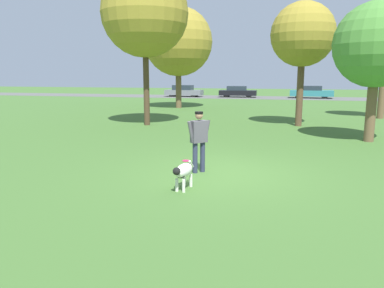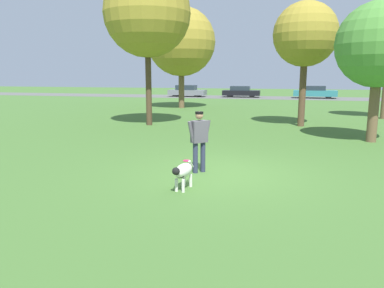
# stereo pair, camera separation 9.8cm
# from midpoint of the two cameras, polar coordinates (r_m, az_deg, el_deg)

# --- Properties ---
(ground_plane) EXTENTS (120.00, 120.00, 0.00)m
(ground_plane) POSITION_cam_midpoint_polar(r_m,az_deg,el_deg) (9.88, 4.27, -4.45)
(ground_plane) COLOR #426B2D
(far_road_strip) EXTENTS (120.00, 6.00, 0.01)m
(far_road_strip) POSITION_cam_midpoint_polar(r_m,az_deg,el_deg) (42.76, 12.39, 6.89)
(far_road_strip) COLOR #5B5B59
(far_road_strip) RESTS_ON ground_plane
(person) EXTENTS (0.55, 0.54, 1.61)m
(person) POSITION_cam_midpoint_polar(r_m,az_deg,el_deg) (9.75, 1.39, 1.09)
(person) COLOR #2D334C
(person) RESTS_ON ground_plane
(dog) EXTENTS (0.38, 1.10, 0.60)m
(dog) POSITION_cam_midpoint_polar(r_m,az_deg,el_deg) (8.38, -1.05, -4.21)
(dog) COLOR silver
(dog) RESTS_ON ground_plane
(frisbee) EXTENTS (0.22, 0.22, 0.02)m
(frisbee) POSITION_cam_midpoint_polar(r_m,az_deg,el_deg) (11.22, -0.57, -2.55)
(frisbee) COLOR #E52366
(frisbee) RESTS_ON ground_plane
(tree_far_left) EXTENTS (5.16, 5.16, 7.57)m
(tree_far_left) POSITION_cam_midpoint_polar(r_m,az_deg,el_deg) (29.24, -1.55, 15.30)
(tree_far_left) COLOR brown
(tree_far_left) RESTS_ON ground_plane
(tree_near_right) EXTENTS (3.17, 3.17, 5.23)m
(tree_near_right) POSITION_cam_midpoint_polar(r_m,az_deg,el_deg) (15.84, 26.80, 13.30)
(tree_near_right) COLOR brown
(tree_near_right) RESTS_ON ground_plane
(tree_mid_center) EXTENTS (3.10, 3.10, 6.01)m
(tree_mid_center) POSITION_cam_midpoint_polar(r_m,az_deg,el_deg) (19.52, 17.05, 15.62)
(tree_mid_center) COLOR brown
(tree_mid_center) RESTS_ON ground_plane
(tree_near_left) EXTENTS (4.26, 4.26, 7.62)m
(tree_near_left) POSITION_cam_midpoint_polar(r_m,az_deg,el_deg) (19.41, -6.71, 19.15)
(tree_near_left) COLOR #4C3826
(tree_near_left) RESTS_ON ground_plane
(parked_car_grey) EXTENTS (4.32, 1.80, 1.34)m
(parked_car_grey) POSITION_cam_midpoint_polar(r_m,az_deg,el_deg) (43.98, -0.70, 8.07)
(parked_car_grey) COLOR slate
(parked_car_grey) RESTS_ON ground_plane
(parked_car_black) EXTENTS (4.23, 1.85, 1.27)m
(parked_car_black) POSITION_cam_midpoint_polar(r_m,az_deg,el_deg) (43.21, 7.55, 7.91)
(parked_car_black) COLOR black
(parked_car_black) RESTS_ON ground_plane
(parked_car_teal) EXTENTS (4.58, 1.94, 1.35)m
(parked_car_teal) POSITION_cam_midpoint_polar(r_m,az_deg,el_deg) (43.09, 18.26, 7.53)
(parked_car_teal) COLOR teal
(parked_car_teal) RESTS_ON ground_plane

